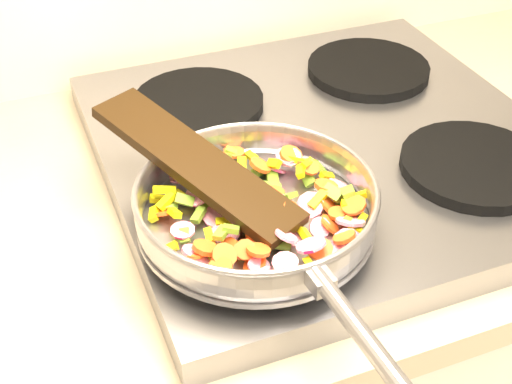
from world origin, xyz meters
name	(u,v)px	position (x,y,z in m)	size (l,w,h in m)	color
cooktop	(326,149)	(-0.70, 1.67, 0.92)	(0.60, 0.60, 0.04)	#939399
grate_fl	(273,217)	(-0.84, 1.52, 0.95)	(0.19, 0.19, 0.02)	black
grate_fr	(475,165)	(-0.56, 1.52, 0.95)	(0.19, 0.19, 0.02)	black
grate_bl	(198,103)	(-0.84, 1.81, 0.95)	(0.19, 0.19, 0.02)	black
grate_br	(368,69)	(-0.56, 1.81, 0.95)	(0.19, 0.19, 0.02)	black
saute_pan	(257,205)	(-0.87, 1.51, 0.98)	(0.30, 0.48, 0.05)	#9E9EA5
vegetable_heap	(264,209)	(-0.86, 1.51, 0.98)	(0.25, 0.25, 0.05)	#E4165B
wooden_spatula	(195,163)	(-0.91, 1.58, 1.01)	(0.29, 0.07, 0.01)	black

